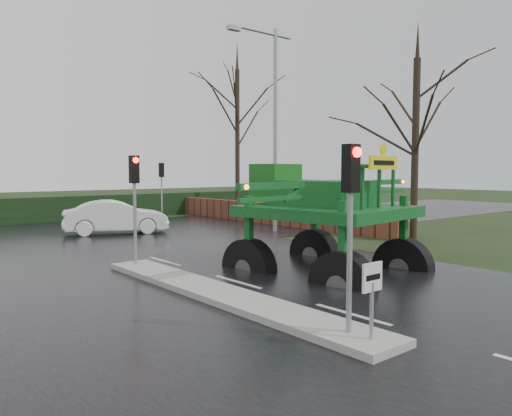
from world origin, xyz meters
TOP-DOWN VIEW (x-y plane):
  - ground at (0.00, 0.00)m, footprint 140.00×140.00m
  - road_main at (0.00, 10.00)m, footprint 14.00×80.00m
  - road_cross at (0.00, 16.00)m, footprint 80.00×12.00m
  - median_island at (-1.30, 3.00)m, footprint 1.20×10.00m
  - hedge_row at (0.00, 24.00)m, footprint 44.00×0.90m
  - brick_wall at (10.50, 16.00)m, footprint 0.40×20.00m
  - keep_left_sign at (-1.30, -1.50)m, footprint 0.50×0.07m
  - traffic_signal_near at (-1.30, -1.01)m, footprint 0.26×0.33m
  - traffic_signal_mid at (-1.30, 7.49)m, footprint 0.26×0.33m
  - traffic_signal_far at (6.50, 20.01)m, footprint 0.26×0.33m
  - street_light_right at (8.19, 12.00)m, footprint 3.85×0.30m
  - tree_right_near at (11.50, 6.00)m, footprint 5.60×5.60m
  - tree_right_far at (13.00, 21.00)m, footprint 7.00×7.00m
  - crop_sprayer at (1.84, 2.08)m, footprint 8.51×5.81m
  - white_sedan at (1.88, 16.13)m, footprint 5.16×3.27m

SIDE VIEW (x-z plane):
  - ground at x=0.00m, z-range 0.00..0.00m
  - white_sedan at x=1.88m, z-range -0.80..0.80m
  - road_main at x=0.00m, z-range -0.01..0.01m
  - road_cross at x=0.00m, z-range 0.00..0.02m
  - median_island at x=-1.30m, z-range 0.01..0.17m
  - brick_wall at x=10.50m, z-range 0.00..1.20m
  - hedge_row at x=0.00m, z-range 0.00..1.50m
  - keep_left_sign at x=-1.30m, z-range 0.38..1.73m
  - crop_sprayer at x=1.84m, z-range -0.13..4.66m
  - traffic_signal_near at x=-1.30m, z-range 0.83..4.35m
  - traffic_signal_mid at x=-1.30m, z-range 0.83..4.35m
  - traffic_signal_far at x=6.50m, z-range 0.83..4.35m
  - tree_right_near at x=11.50m, z-range 0.38..10.02m
  - street_light_right at x=8.19m, z-range 0.99..10.99m
  - tree_right_far at x=13.00m, z-range 0.47..12.52m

